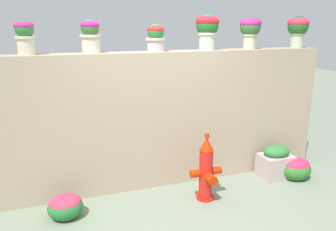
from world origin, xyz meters
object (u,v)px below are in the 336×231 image
at_px(potted_plant_4, 207,27).
at_px(flower_bush_right, 296,167).
at_px(potted_plant_2, 90,34).
at_px(potted_plant_3, 156,36).
at_px(potted_plant_6, 298,27).
at_px(fire_hydrant, 206,170).
at_px(planter_box, 276,162).
at_px(flower_bush_left, 65,206).
at_px(potted_plant_5, 250,28).
at_px(potted_plant_1, 25,34).

relative_size(potted_plant_4, flower_bush_right, 1.09).
distance_m(potted_plant_2, potted_plant_3, 0.83).
bearing_deg(potted_plant_3, potted_plant_6, 0.00).
bearing_deg(potted_plant_3, fire_hydrant, -56.58).
bearing_deg(flower_bush_right, fire_hydrant, -175.94).
bearing_deg(planter_box, flower_bush_left, -177.60).
relative_size(potted_plant_6, fire_hydrant, 0.53).
height_order(potted_plant_3, potted_plant_6, potted_plant_6).
bearing_deg(potted_plant_4, flower_bush_right, -26.89).
distance_m(flower_bush_left, flower_bush_right, 3.28).
relative_size(potted_plant_4, planter_box, 0.99).
relative_size(flower_bush_left, planter_box, 0.84).
xyz_separation_m(potted_plant_2, flower_bush_right, (2.80, -0.62, -1.93)).
distance_m(potted_plant_2, flower_bush_right, 3.46).
distance_m(potted_plant_3, potted_plant_6, 2.25).
height_order(potted_plant_4, fire_hydrant, potted_plant_4).
height_order(potted_plant_3, potted_plant_5, potted_plant_5).
height_order(fire_hydrant, planter_box, fire_hydrant).
height_order(potted_plant_6, fire_hydrant, potted_plant_6).
bearing_deg(potted_plant_6, potted_plant_5, 178.02).
height_order(potted_plant_3, fire_hydrant, potted_plant_3).
xyz_separation_m(potted_plant_2, potted_plant_4, (1.59, -0.00, 0.07)).
bearing_deg(potted_plant_4, potted_plant_5, -1.17).
height_order(potted_plant_6, planter_box, potted_plant_6).
relative_size(potted_plant_5, flower_bush_right, 1.02).
relative_size(potted_plant_3, planter_box, 0.72).
bearing_deg(potted_plant_2, flower_bush_right, -12.45).
bearing_deg(potted_plant_3, planter_box, -13.46).
height_order(flower_bush_right, planter_box, planter_box).
height_order(potted_plant_4, potted_plant_5, potted_plant_4).
xyz_separation_m(potted_plant_6, flower_bush_left, (-3.55, -0.54, -2.02)).
distance_m(potted_plant_3, planter_box, 2.56).
bearing_deg(planter_box, potted_plant_5, 123.82).
xyz_separation_m(potted_plant_3, potted_plant_6, (2.25, 0.00, 0.11)).
xyz_separation_m(potted_plant_2, potted_plant_5, (2.26, -0.02, 0.06)).
height_order(potted_plant_1, potted_plant_2, potted_plant_2).
xyz_separation_m(potted_plant_1, potted_plant_4, (2.33, 0.06, 0.07)).
height_order(fire_hydrant, flower_bush_right, fire_hydrant).
xyz_separation_m(potted_plant_3, potted_plant_5, (1.43, 0.03, 0.10)).
xyz_separation_m(potted_plant_5, planter_box, (0.30, -0.44, -1.93)).
bearing_deg(flower_bush_right, potted_plant_4, 153.11).
distance_m(potted_plant_3, flower_bush_left, 2.38).
distance_m(potted_plant_5, potted_plant_6, 0.81).
relative_size(potted_plant_5, flower_bush_left, 1.11).
bearing_deg(potted_plant_5, potted_plant_6, -1.98).
distance_m(potted_plant_3, potted_plant_4, 0.77).
relative_size(potted_plant_5, planter_box, 0.93).
distance_m(potted_plant_6, flower_bush_right, 2.10).
bearing_deg(flower_bush_left, fire_hydrant, -4.61).
height_order(potted_plant_1, fire_hydrant, potted_plant_1).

